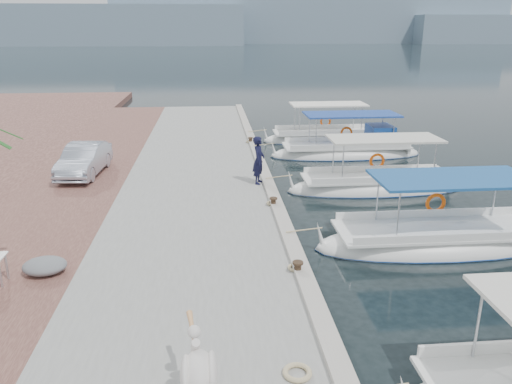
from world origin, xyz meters
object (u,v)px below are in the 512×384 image
Objects in this scene: fisherman at (259,160)px; parked_car at (84,160)px; pelican at (198,370)px; fishing_caique_d at (348,152)px; fishing_caique_c at (376,187)px; fishing_caique_e at (324,139)px; fishing_caique_b at (439,242)px.

parked_car is (-7.23, 1.91, -0.30)m from fisherman.
fisherman is at bearing 79.92° from pelican.
parked_car is at bearing 109.78° from pelican.
fisherman is at bearing -131.30° from fishing_caique_d.
pelican is (-7.09, -12.32, 1.00)m from fishing_caique_c.
fishing_caique_e is at bearing -8.90° from fisherman.
fishing_caique_d is 4.20× the size of fisherman.
pelican is at bearing -172.34° from fisherman.
fishing_caique_c reaches higher than pelican.
fishing_caique_e reaches higher than pelican.
fishing_caique_c is 1.03× the size of fishing_caique_e.
fisherman is (-5.30, -6.03, 1.27)m from fishing_caique_d.
pelican is at bearing -137.25° from fishing_caique_b.
fishing_caique_e is 3.82× the size of fisherman.
fishing_caique_b is 5.60m from fishing_caique_c.
fishing_caique_d is 8.13m from fisherman.
fishing_caique_c is (-0.18, 5.60, 0.00)m from fishing_caique_b.
fisherman is at bearing -10.55° from parked_car.
fishing_caique_d is at bearing 67.71° from pelican.
fishing_caique_c and fishing_caique_e have the same top height.
parked_car is at bearing -147.40° from fishing_caique_e.
fishing_caique_b is at bearing -119.05° from fisherman.
fisherman is 7.48m from parked_car.
fishing_caique_d and fishing_caique_e have the same top height.
pelican is 0.83× the size of fisherman.
fishing_caique_c is at bearing 60.09° from pelican.
fishing_caique_d is at bearing -23.57° from fisherman.
fishing_caique_c is at bearing -3.93° from parked_car.
fisherman reaches higher than fishing_caique_d.
fisherman is at bearing 133.22° from fishing_caique_b.
pelican is 12.36m from fisherman.
fishing_caique_e is at bearing 36.89° from parked_car.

